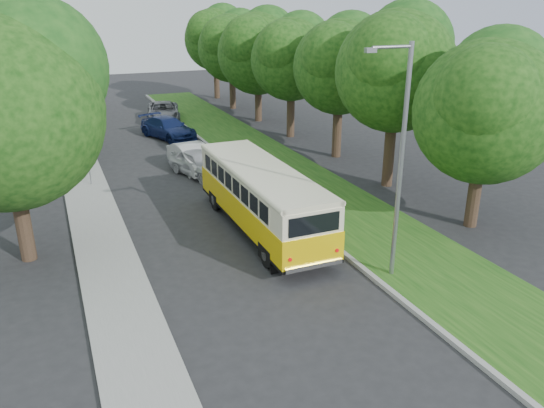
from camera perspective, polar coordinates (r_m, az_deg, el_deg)
name	(u,v)px	position (r m, az deg, el deg)	size (l,w,h in m)	color
ground	(252,268)	(19.51, -2.12, -6.92)	(120.00, 120.00, 0.00)	#242426
curb	(285,207)	(24.96, 1.46, -0.33)	(0.20, 70.00, 0.15)	gray
grass_verge	(329,200)	(25.96, 6.19, 0.39)	(4.50, 70.00, 0.13)	#184712
sidewalk	(101,236)	(23.03, -17.96, -3.30)	(2.20, 70.00, 0.12)	gray
treeline	(196,55)	(35.52, -8.19, 15.53)	(24.27, 41.91, 9.46)	#332319
lamppost_near	(399,158)	(17.75, 13.52, 4.86)	(1.71, 0.16, 8.00)	gray
lamppost_far	(72,97)	(32.57, -20.70, 10.75)	(1.71, 0.16, 7.50)	gray
warning_sign	(88,155)	(29.12, -19.22, 5.00)	(0.56, 0.10, 2.50)	gray
vintage_bus	(262,199)	(22.04, -1.13, 0.51)	(2.47, 9.59, 2.85)	yellow
car_silver	(199,163)	(29.82, -7.83, 4.39)	(1.75, 4.34, 1.48)	#B3B4B8
car_white	(193,158)	(30.86, -8.51, 4.94)	(1.59, 4.57, 1.50)	silver
car_blue	(168,128)	(38.82, -11.11, 8.04)	(2.08, 5.12, 1.49)	navy
car_grey	(163,112)	(44.76, -11.61, 9.70)	(2.53, 5.48, 1.52)	#5A5C62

